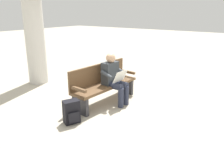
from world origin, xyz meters
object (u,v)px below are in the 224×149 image
Objects in this scene: backpack at (72,112)px; support_pillar at (33,22)px; person_seated at (114,77)px; bench_near at (103,83)px.

backpack is 3.31m from support_pillar.
person_seated reaches higher than backpack.
bench_near is 0.31m from person_seated.
support_pillar is (-1.21, -2.65, 1.57)m from backpack.
person_seated is 0.33× the size of support_pillar.
person_seated is 2.57× the size of backpack.
support_pillar is at bearing -114.57° from backpack.
support_pillar is (-0.03, -2.51, 1.33)m from bench_near.
bench_near is 1.55× the size of person_seated.
support_pillar is (0.06, -2.75, 1.16)m from person_seated.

